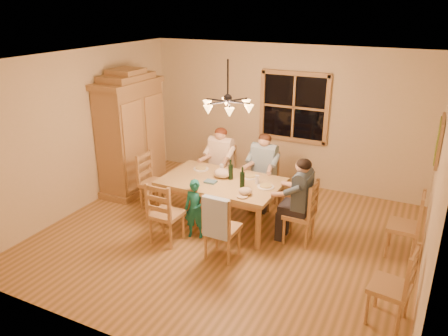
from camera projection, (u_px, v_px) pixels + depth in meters
The scene contains 33 objects.
floor at pixel (227, 236), 6.78m from camera, with size 5.50×5.50×0.00m, color olive.
ceiling at pixel (228, 59), 5.81m from camera, with size 5.50×5.00×0.02m, color white.
wall_back at pixel (284, 116), 8.39m from camera, with size 5.50×0.02×2.70m, color beige.
wall_left at pixel (82, 131), 7.43m from camera, with size 0.02×5.00×2.70m, color beige.
wall_right at pixel (436, 188), 5.17m from camera, with size 0.02×5.00×2.70m, color beige.
window at pixel (294, 107), 8.21m from camera, with size 1.30×0.06×1.30m.
painting at pixel (439, 140), 6.10m from camera, with size 0.06×0.78×0.64m.
chandelier at pixel (228, 105), 6.04m from camera, with size 0.77×0.68×0.71m.
armoire at pixel (132, 136), 8.15m from camera, with size 0.66×1.40×2.30m.
dining_table at pixel (221, 186), 6.97m from camera, with size 1.89×1.17×0.76m.
chair_far_left at pixel (221, 182), 8.03m from camera, with size 0.44×0.42×0.99m.
chair_far_right at pixel (263, 190), 7.68m from camera, with size 0.44×0.42×0.99m.
chair_near_left at pixel (167, 223), 6.55m from camera, with size 0.44×0.42×0.99m.
chair_near_right at pixel (222, 237), 6.16m from camera, with size 0.44×0.42×0.99m.
chair_end_left at pixel (155, 191), 7.65m from camera, with size 0.42×0.44×0.99m.
chair_end_right at pixel (299, 223), 6.55m from camera, with size 0.42×0.44×0.99m.
adult_woman at pixel (221, 154), 7.84m from camera, with size 0.40×0.42×0.87m.
adult_plaid_man at pixel (264, 162), 7.49m from camera, with size 0.40×0.42×0.87m.
adult_slate_man at pixel (301, 191), 6.35m from camera, with size 0.42×0.40×0.87m.
towel at pixel (216, 218), 5.86m from camera, with size 0.38×0.10×0.58m, color #AEC8EC.
wine_bottle_a at pixel (231, 170), 6.91m from camera, with size 0.08×0.08×0.33m, color black.
wine_bottle_b at pixel (242, 177), 6.61m from camera, with size 0.08×0.08×0.33m, color black.
plate_woman at pixel (201, 169), 7.37m from camera, with size 0.26×0.26×0.02m, color white.
plate_plaid at pixel (250, 177), 7.04m from camera, with size 0.26×0.26×0.02m, color white.
plate_slate at pixel (266, 187), 6.66m from camera, with size 0.26×0.26×0.02m, color white.
wine_glass_a at pixel (222, 168), 7.23m from camera, with size 0.06×0.06×0.14m, color silver.
wine_glass_b at pixel (257, 180), 6.77m from camera, with size 0.06×0.06×0.14m, color silver.
cap at pixel (245, 191), 6.40m from camera, with size 0.20×0.20×0.11m, color tan.
napkin at pixel (211, 182), 6.83m from camera, with size 0.18×0.14×0.03m, color slate.
cloth_bundle at pixel (222, 173), 7.00m from camera, with size 0.28×0.22×0.15m, color #C5AA8E.
child at pixel (195, 209), 6.63m from camera, with size 0.34×0.22×0.94m, color #1A7570.
chair_spare_front at pixel (388, 299), 4.90m from camera, with size 0.48×0.50×0.99m.
chair_spare_back at pixel (402, 236), 6.20m from camera, with size 0.43×0.45×0.99m.
Camera 1 is at (2.57, -5.36, 3.43)m, focal length 35.00 mm.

